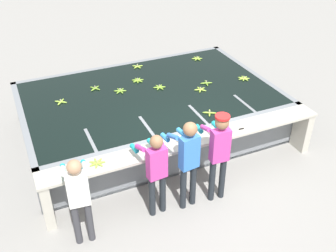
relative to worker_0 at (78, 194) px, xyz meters
name	(u,v)px	position (x,y,z in m)	size (l,w,h in m)	color
ground_plane	(194,187)	(2.17, 0.37, -0.96)	(80.00, 80.00, 0.00)	gray
wash_tank	(150,112)	(2.17, 2.57, -0.50)	(5.46, 3.53, 0.93)	gray
work_ledge	(190,151)	(2.17, 0.60, -0.28)	(5.46, 0.45, 0.93)	#B7B2A3
worker_0	(78,194)	(0.00, 0.00, 0.00)	(0.45, 0.73, 1.61)	#38383D
worker_1	(156,168)	(1.29, 0.11, -0.01)	(0.45, 0.72, 1.60)	#1E2328
worker_2	(188,157)	(1.84, 0.05, 0.08)	(0.46, 0.74, 1.72)	#1E2328
worker_3	(219,149)	(2.40, 0.00, 0.11)	(0.44, 0.73, 1.74)	#1E2328
banana_bunch_floating_0	(95,88)	(1.14, 3.25, -0.01)	(0.25, 0.25, 0.08)	#75A333
banana_bunch_floating_1	(137,66)	(2.41, 3.97, -0.01)	(0.27, 0.28, 0.08)	#9EC642
banana_bunch_floating_2	(244,78)	(4.43, 2.32, -0.01)	(0.27, 0.28, 0.08)	#9EC642
banana_bunch_floating_3	(206,83)	(3.52, 2.46, -0.01)	(0.28, 0.28, 0.08)	#75A333
banana_bunch_floating_4	(200,89)	(3.25, 2.24, -0.01)	(0.28, 0.27, 0.08)	#9EC642
banana_bunch_floating_5	(197,59)	(3.98, 3.80, -0.01)	(0.27, 0.28, 0.08)	#93BC3D
banana_bunch_floating_6	(159,87)	(2.46, 2.71, -0.01)	(0.28, 0.28, 0.08)	#7FAD33
banana_bunch_floating_7	(138,80)	(2.14, 3.23, -0.01)	(0.28, 0.28, 0.08)	#7FAD33
banana_bunch_floating_8	(210,113)	(2.94, 1.28, -0.01)	(0.26, 0.26, 0.08)	#8CB738
banana_bunch_floating_9	(61,102)	(0.32, 2.94, -0.01)	(0.25, 0.25, 0.08)	#9EC642
banana_bunch_floating_10	(120,91)	(1.61, 2.90, -0.01)	(0.27, 0.28, 0.08)	#75A333
banana_bunch_ledge_0	(97,163)	(0.45, 0.62, 0.00)	(0.28, 0.28, 0.08)	#93BC3D
knife_0	(245,128)	(3.27, 0.53, -0.01)	(0.35, 0.03, 0.02)	silver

